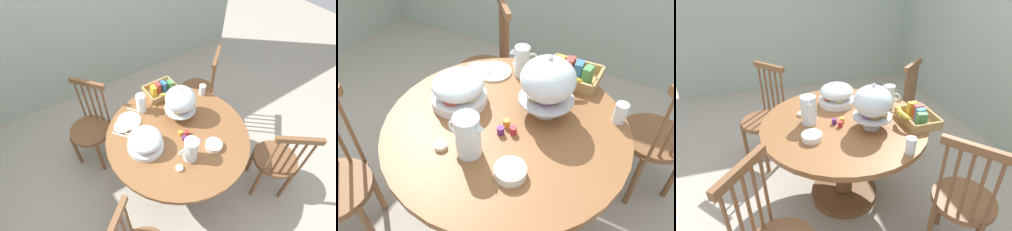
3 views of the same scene
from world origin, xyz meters
The scene contains 20 objects.
ground_plane centered at (0.00, 0.00, 0.00)m, with size 10.00×10.00×0.00m, color #A89E8E.
dining_table centered at (0.14, -0.01, 0.53)m, with size 1.24×1.24×0.74m.
windsor_chair_by_cabinet centered at (0.86, 0.56, 0.45)m, with size 0.47×0.47×0.97m.
windsor_chair_facing_door centered at (-0.42, 0.72, 0.45)m, with size 0.47×0.47×0.97m.
pastry_stand_with_dome centered at (0.28, 0.16, 0.94)m, with size 0.28×0.28×0.34m.
fruit_platter_covered centered at (-0.16, 0.02, 0.83)m, with size 0.30×0.30×0.18m.
orange_juice_pitcher centered at (0.09, -0.26, 0.84)m, with size 0.20×0.12×0.21m.
milk_pitcher centered at (0.02, 0.41, 0.83)m, with size 0.14×0.13×0.19m.
cereal_basket centered at (0.30, 0.50, 0.79)m, with size 0.32×0.30×0.12m.
china_plate_large centered at (-0.14, 0.35, 0.75)m, with size 0.22×0.22×0.01m, color white.
china_plate_small centered at (-0.22, 0.32, 0.76)m, with size 0.15×0.15×0.01m, color white.
cereal_bowl centered at (0.31, -0.29, 0.76)m, with size 0.14×0.14×0.04m, color white.
drinking_glass centered at (0.63, 0.27, 0.80)m, with size 0.06×0.06×0.11m, color silver.
butter_dish centered at (-0.05, -0.30, 0.75)m, with size 0.06×0.06×0.02m, color beige.
jam_jar_strawberry centered at (0.21, -0.06, 0.76)m, with size 0.04×0.04×0.04m, color #B7282D.
jam_jar_apricot centered at (0.15, -0.03, 0.76)m, with size 0.04×0.04×0.04m, color orange.
jam_jar_grape centered at (0.15, -0.09, 0.76)m, with size 0.04×0.04×0.04m, color #5B2366.
table_knife centered at (-0.25, 0.27, 0.74)m, with size 0.17×0.01×0.01m, color silver.
dinner_fork centered at (-0.28, 0.25, 0.74)m, with size 0.17×0.01×0.01m, color silver.
soup_spoon centered at (-0.03, 0.44, 0.74)m, with size 0.17×0.01×0.01m, color silver.
Camera 2 is at (0.69, -1.02, 1.83)m, focal length 33.60 mm.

